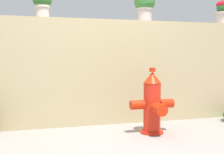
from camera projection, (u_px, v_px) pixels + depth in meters
name	position (u px, v px, depth m)	size (l,w,h in m)	color
ground_plane	(120.00, 142.00, 3.39)	(24.00, 24.00, 0.00)	gray
stone_wall	(98.00, 72.00, 4.35)	(4.98, 0.38, 1.50)	tan
potted_plant_1	(42.00, 0.00, 4.03)	(0.27, 0.27, 0.38)	beige
potted_plant_2	(145.00, 3.00, 4.44)	(0.33, 0.33, 0.45)	beige
potted_plant_3	(224.00, 11.00, 4.90)	(0.30, 0.30, 0.41)	beige
fire_hydrant	(153.00, 104.00, 3.74)	(0.58, 0.45, 0.84)	red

